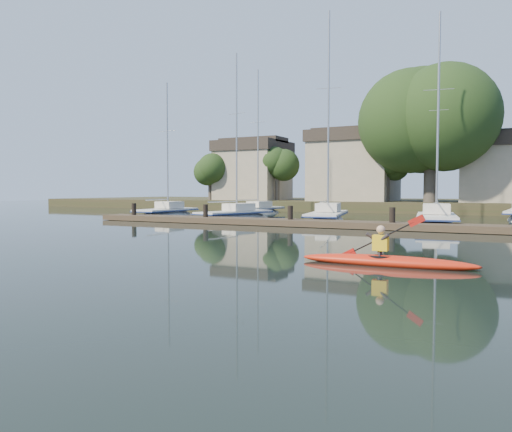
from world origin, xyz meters
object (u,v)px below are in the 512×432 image
at_px(sailboat_3, 436,229).
at_px(sailboat_5, 257,216).
at_px(kayak, 385,259).
at_px(dock, 339,224).
at_px(sailboat_6, 436,220).
at_px(sailboat_1, 235,222).
at_px(sailboat_0, 167,219).
at_px(sailboat_2, 327,224).

relative_size(sailboat_3, sailboat_5, 1.00).
distance_m(kayak, sailboat_3, 17.22).
xyz_separation_m(dock, sailboat_5, (-11.60, 12.37, -0.38)).
height_order(dock, sailboat_5, sailboat_5).
distance_m(kayak, sailboat_6, 25.96).
distance_m(dock, sailboat_1, 10.36).
bearing_deg(sailboat_0, sailboat_1, -6.54).
bearing_deg(dock, sailboat_0, 162.38).
bearing_deg(sailboat_2, kayak, -77.88).
height_order(sailboat_0, sailboat_2, sailboat_2).
relative_size(kayak, sailboat_5, 0.35).
relative_size(sailboat_0, sailboat_2, 0.78).
distance_m(dock, sailboat_2, 5.39).
bearing_deg(kayak, sailboat_1, 128.56).
height_order(dock, sailboat_6, sailboat_6).
bearing_deg(sailboat_5, kayak, -51.04).
xyz_separation_m(sailboat_0, sailboat_5, (4.45, 7.27, 0.02)).
xyz_separation_m(dock, sailboat_6, (3.65, 12.68, -0.37)).
bearing_deg(sailboat_1, dock, -13.85).
xyz_separation_m(dock, sailboat_1, (-9.34, 4.45, -0.39)).
bearing_deg(dock, sailboat_5, 133.17).
relative_size(dock, sailboat_0, 2.83).
xyz_separation_m(sailboat_3, sailboat_6, (-1.10, 8.69, 0.05)).
height_order(sailboat_1, sailboat_5, sailboat_5).
relative_size(sailboat_2, sailboat_6, 1.10).
height_order(sailboat_3, sailboat_5, sailboat_5).
xyz_separation_m(kayak, sailboat_3, (-0.85, 17.19, -0.40)).
relative_size(sailboat_0, sailboat_1, 0.90).
xyz_separation_m(kayak, sailboat_5, (-17.20, 25.57, -0.37)).
bearing_deg(sailboat_2, sailboat_5, 129.10).
relative_size(kayak, dock, 0.15).
distance_m(dock, sailboat_0, 16.85).
relative_size(sailboat_0, sailboat_6, 0.86).
height_order(kayak, sailboat_2, sailboat_2).
distance_m(dock, sailboat_3, 6.22).
bearing_deg(sailboat_5, sailboat_6, 6.20).
bearing_deg(sailboat_6, dock, -109.67).
bearing_deg(sailboat_0, sailboat_5, 57.46).
distance_m(sailboat_2, sailboat_5, 11.93).
bearing_deg(sailboat_6, sailboat_0, -162.55).
height_order(kayak, sailboat_6, sailboat_6).
bearing_deg(sailboat_1, sailboat_3, 9.75).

